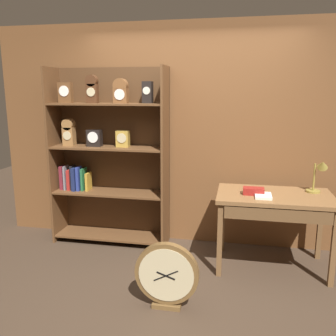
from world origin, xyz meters
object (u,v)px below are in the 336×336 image
(workbench, at_px, (274,204))
(toolbox_small, at_px, (254,191))
(bookshelf, at_px, (107,155))
(desk_lamp, at_px, (319,173))
(round_clock_large, at_px, (167,275))
(open_repair_manual, at_px, (263,196))

(workbench, height_order, toolbox_small, toolbox_small)
(bookshelf, xyz_separation_m, workbench, (1.92, -0.37, -0.38))
(desk_lamp, relative_size, round_clock_large, 0.63)
(desk_lamp, bearing_deg, bookshelf, 174.82)
(toolbox_small, relative_size, round_clock_large, 0.35)
(toolbox_small, bearing_deg, workbench, 6.87)
(toolbox_small, xyz_separation_m, round_clock_large, (-0.72, -0.88, -0.53))
(toolbox_small, bearing_deg, round_clock_large, -129.15)
(bookshelf, xyz_separation_m, round_clock_large, (0.99, -1.27, -0.78))
(workbench, xyz_separation_m, open_repair_manual, (-0.12, -0.10, 0.11))
(workbench, bearing_deg, open_repair_manual, -141.18)
(bookshelf, xyz_separation_m, toolbox_small, (1.71, -0.39, -0.24))
(desk_lamp, distance_m, open_repair_manual, 0.64)
(workbench, relative_size, toolbox_small, 5.54)
(workbench, height_order, open_repair_manual, open_repair_manual)
(desk_lamp, bearing_deg, round_clock_large, -142.13)
(bookshelf, bearing_deg, workbench, -10.78)
(workbench, height_order, round_clock_large, workbench)
(toolbox_small, bearing_deg, desk_lamp, 15.42)
(workbench, bearing_deg, round_clock_large, -135.76)
(open_repair_manual, bearing_deg, desk_lamp, 24.86)
(open_repair_manual, xyz_separation_m, round_clock_large, (-0.81, -0.81, -0.51))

